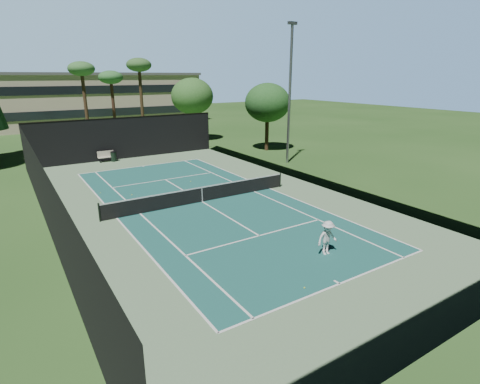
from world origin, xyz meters
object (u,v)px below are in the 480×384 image
(tennis_ball_d, at_px, (100,193))
(park_bench, at_px, (106,156))
(tennis_net, at_px, (202,194))
(tennis_ball_b, at_px, (132,195))
(trash_bin, at_px, (114,156))
(player, at_px, (327,238))
(tennis_ball_c, at_px, (191,181))
(tennis_ball_a, at_px, (305,288))

(tennis_ball_d, relative_size, park_bench, 0.04)
(tennis_net, relative_size, tennis_ball_b, 181.69)
(tennis_net, bearing_deg, park_bench, 98.41)
(park_bench, bearing_deg, trash_bin, -21.26)
(player, xyz_separation_m, park_bench, (-3.74, 25.24, -0.26))
(tennis_net, distance_m, tennis_ball_b, 5.19)
(tennis_ball_c, bearing_deg, park_bench, 109.13)
(player, xyz_separation_m, tennis_ball_a, (-2.82, -1.68, -0.78))
(tennis_ball_b, bearing_deg, tennis_ball_a, -82.31)
(player, distance_m, trash_bin, 25.18)
(player, bearing_deg, tennis_ball_a, -144.20)
(tennis_net, height_order, tennis_ball_b, tennis_net)
(tennis_ball_a, distance_m, trash_bin, 26.67)
(player, relative_size, tennis_ball_d, 27.06)
(tennis_ball_a, bearing_deg, park_bench, 91.95)
(tennis_ball_c, bearing_deg, trash_bin, 106.38)
(player, relative_size, tennis_ball_b, 22.85)
(tennis_ball_b, bearing_deg, player, -70.20)
(tennis_ball_c, height_order, park_bench, park_bench)
(tennis_net, distance_m, trash_bin, 15.38)
(tennis_ball_b, xyz_separation_m, trash_bin, (1.78, 11.44, 0.44))
(player, xyz_separation_m, tennis_ball_c, (-0.01, 14.49, -0.78))
(tennis_ball_a, xyz_separation_m, tennis_ball_b, (-2.06, 15.23, 0.00))
(player, relative_size, tennis_ball_c, 23.30)
(tennis_net, bearing_deg, player, -81.54)
(trash_bin, bearing_deg, player, -82.94)
(player, height_order, tennis_ball_c, player)
(tennis_ball_d, bearing_deg, trash_bin, 70.35)
(player, bearing_deg, tennis_ball_c, 95.16)
(player, distance_m, tennis_ball_d, 16.59)
(tennis_net, height_order, tennis_ball_c, tennis_net)
(tennis_ball_a, bearing_deg, tennis_ball_c, 80.13)
(tennis_ball_c, bearing_deg, tennis_net, -106.64)
(trash_bin, bearing_deg, tennis_ball_c, -73.62)
(tennis_ball_a, relative_size, trash_bin, 0.07)
(tennis_net, relative_size, park_bench, 8.60)
(player, bearing_deg, park_bench, 103.54)
(tennis_ball_b, bearing_deg, trash_bin, 81.14)
(tennis_net, relative_size, tennis_ball_a, 194.88)
(tennis_ball_a, xyz_separation_m, tennis_ball_d, (-3.77, 16.88, -0.00))
(tennis_ball_d, height_order, trash_bin, trash_bin)
(trash_bin, bearing_deg, tennis_net, -83.83)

